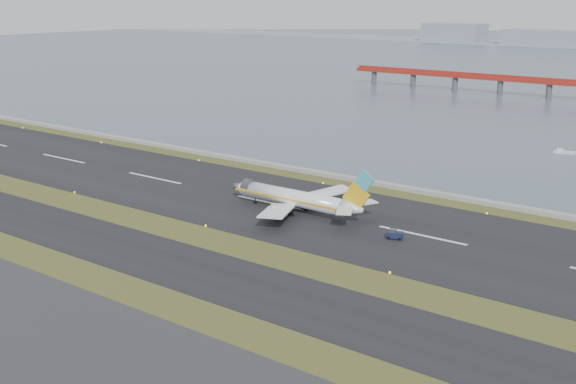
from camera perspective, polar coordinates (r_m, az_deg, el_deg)
ground at (r=151.40m, az=-8.46°, el=-3.44°), size 1000.00×1000.00×0.00m
taxiway_strip at (r=143.74m, az=-11.85°, el=-4.63°), size 1000.00×18.00×0.10m
runway_strip at (r=172.67m, az=-1.41°, el=-0.88°), size 1000.00×45.00×0.10m
seawall at (r=196.14m, az=4.02°, el=1.22°), size 1000.00×2.50×1.00m
airliner at (r=163.80m, az=0.77°, el=-0.54°), size 38.52×32.89×12.80m
pushback_tug at (r=149.09m, az=8.41°, el=-3.33°), size 3.69×2.83×2.09m
workboat_near at (r=242.25m, az=20.96°, el=2.97°), size 6.72×2.98×1.58m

